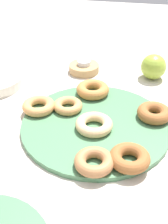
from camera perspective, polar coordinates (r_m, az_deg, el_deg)
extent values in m
plane|color=beige|center=(0.78, 2.16, -2.83)|extent=(2.40, 2.40, 0.00)
cylinder|color=#4C7F56|center=(0.78, 2.17, -2.46)|extent=(0.38, 0.38, 0.01)
torus|color=tan|center=(0.82, -8.55, 1.13)|extent=(0.12, 0.12, 0.02)
torus|color=#995B2D|center=(0.80, 13.03, -0.17)|extent=(0.12, 0.12, 0.03)
torus|color=#B27547|center=(0.65, 1.92, -9.32)|extent=(0.09, 0.09, 0.03)
torus|color=#995B2D|center=(0.66, 8.56, -8.55)|extent=(0.11, 0.11, 0.03)
torus|color=#EABC84|center=(0.75, 1.57, -2.32)|extent=(0.12, 0.12, 0.02)
torus|color=#BC7A3D|center=(0.89, 1.65, 4.26)|extent=(0.11, 0.11, 0.03)
torus|color=tan|center=(0.82, -3.04, 1.18)|extent=(0.11, 0.11, 0.02)
cylinder|color=tan|center=(1.04, 0.01, 8.25)|extent=(0.10, 0.10, 0.03)
cylinder|color=silver|center=(1.03, 0.01, 9.27)|extent=(0.05, 0.05, 0.01)
sphere|color=#93AD38|center=(1.01, 12.93, 8.30)|extent=(0.08, 0.08, 0.08)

